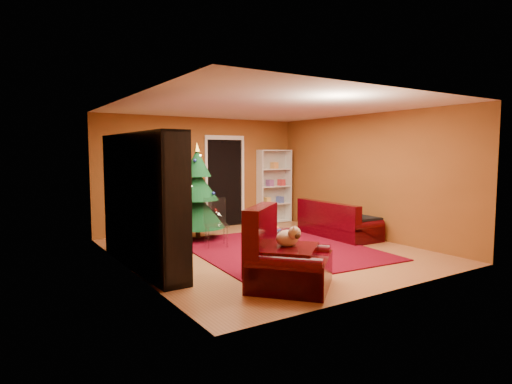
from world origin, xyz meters
TOP-DOWN VIEW (x-y plane):
  - floor at (0.00, 0.00)m, footprint 5.00×5.50m
  - ceiling at (0.00, 0.00)m, footprint 5.00×5.50m
  - wall_back at (0.00, 2.77)m, footprint 5.00×0.05m
  - wall_left at (-2.52, 0.00)m, footprint 0.05×5.50m
  - wall_right at (2.52, 0.00)m, footprint 0.05×5.50m
  - doorway at (0.60, 2.73)m, footprint 1.06×0.60m
  - rug at (0.24, -0.03)m, footprint 3.30×3.77m
  - media_unit at (-2.27, 0.14)m, footprint 0.49×2.73m
  - christmas_tree at (-0.62, 1.68)m, footprint 1.14×1.14m
  - gift_box_teal at (-1.56, 1.65)m, footprint 0.33×0.33m
  - gift_box_green at (-0.76, 2.08)m, footprint 0.28×0.28m
  - white_bookshelf at (1.95, 2.57)m, footprint 0.89×0.35m
  - armchair at (-0.95, -1.92)m, footprint 1.58×1.58m
  - dog at (-0.94, -1.85)m, footprint 0.50×0.49m
  - sofa at (2.02, 0.28)m, footprint 0.87×1.84m
  - coffee_table at (0.09, -0.14)m, footprint 0.87×0.87m
  - acrylic_chair at (-0.65, 0.78)m, footprint 0.56×0.58m

SIDE VIEW (x-z plane):
  - floor at x=0.00m, z-range -0.05..0.00m
  - rug at x=0.24m, z-range 0.00..0.02m
  - gift_box_green at x=-0.76m, z-range 0.00..0.25m
  - gift_box_teal at x=-1.56m, z-range 0.00..0.29m
  - coffee_table at x=0.09m, z-range -0.04..0.44m
  - sofa at x=2.02m, z-range 0.00..0.78m
  - acrylic_chair at x=-0.65m, z-range 0.00..0.84m
  - armchair at x=-0.95m, z-range 0.00..0.87m
  - dog at x=-0.94m, z-range 0.51..0.79m
  - white_bookshelf at x=1.95m, z-range -0.03..1.88m
  - christmas_tree at x=-0.62m, z-range -0.03..1.97m
  - media_unit at x=-2.27m, z-range 0.00..2.09m
  - doorway at x=0.60m, z-range -0.03..2.13m
  - wall_back at x=0.00m, z-range 0.00..2.60m
  - wall_left at x=-2.52m, z-range 0.00..2.60m
  - wall_right at x=2.52m, z-range 0.00..2.60m
  - ceiling at x=0.00m, z-range 2.60..2.65m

